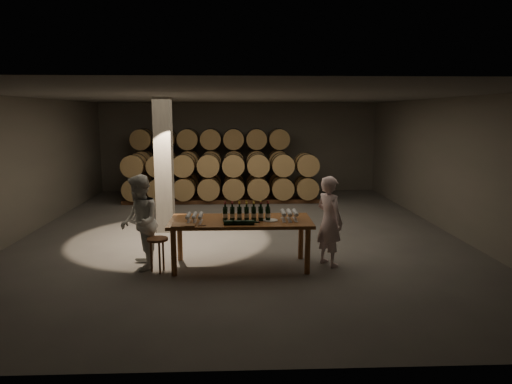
{
  "coord_description": "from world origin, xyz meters",
  "views": [
    {
      "loc": [
        -0.05,
        -10.67,
        2.83
      ],
      "look_at": [
        0.36,
        -0.69,
        1.1
      ],
      "focal_mm": 32.0,
      "sensor_mm": 36.0,
      "label": 1
    }
  ],
  "objects_px": {
    "tasting_table": "(241,225)",
    "plate": "(270,220)",
    "bottle_cluster": "(247,213)",
    "person_woman": "(140,222)",
    "notebook_near": "(188,225)",
    "stool": "(158,244)",
    "person_man": "(329,221)"
  },
  "relations": [
    {
      "from": "tasting_table",
      "to": "plate",
      "type": "height_order",
      "value": "plate"
    },
    {
      "from": "bottle_cluster",
      "to": "person_woman",
      "type": "distance_m",
      "value": 1.95
    },
    {
      "from": "notebook_near",
      "to": "tasting_table",
      "type": "bearing_deg",
      "value": 27.87
    },
    {
      "from": "tasting_table",
      "to": "stool",
      "type": "relative_size",
      "value": 4.13
    },
    {
      "from": "bottle_cluster",
      "to": "notebook_near",
      "type": "distance_m",
      "value": 1.11
    },
    {
      "from": "plate",
      "to": "notebook_near",
      "type": "relative_size",
      "value": 1.09
    },
    {
      "from": "person_man",
      "to": "person_woman",
      "type": "height_order",
      "value": "person_woman"
    },
    {
      "from": "tasting_table",
      "to": "person_man",
      "type": "relative_size",
      "value": 1.53
    },
    {
      "from": "tasting_table",
      "to": "person_woman",
      "type": "bearing_deg",
      "value": -179.31
    },
    {
      "from": "plate",
      "to": "person_man",
      "type": "height_order",
      "value": "person_man"
    },
    {
      "from": "bottle_cluster",
      "to": "person_man",
      "type": "height_order",
      "value": "person_man"
    },
    {
      "from": "notebook_near",
      "to": "plate",
      "type": "bearing_deg",
      "value": 15.22
    },
    {
      "from": "notebook_near",
      "to": "stool",
      "type": "relative_size",
      "value": 0.39
    },
    {
      "from": "tasting_table",
      "to": "person_woman",
      "type": "xyz_separation_m",
      "value": [
        -1.84,
        -0.02,
        0.08
      ]
    },
    {
      "from": "plate",
      "to": "notebook_near",
      "type": "bearing_deg",
      "value": -166.53
    },
    {
      "from": "bottle_cluster",
      "to": "person_woman",
      "type": "height_order",
      "value": "person_woman"
    },
    {
      "from": "person_man",
      "to": "notebook_near",
      "type": "bearing_deg",
      "value": 69.71
    },
    {
      "from": "notebook_near",
      "to": "person_man",
      "type": "height_order",
      "value": "person_man"
    },
    {
      "from": "notebook_near",
      "to": "stool",
      "type": "height_order",
      "value": "notebook_near"
    },
    {
      "from": "notebook_near",
      "to": "person_woman",
      "type": "distance_m",
      "value": 1.02
    },
    {
      "from": "plate",
      "to": "person_woman",
      "type": "height_order",
      "value": "person_woman"
    },
    {
      "from": "stool",
      "to": "person_woman",
      "type": "bearing_deg",
      "value": 149.55
    },
    {
      "from": "notebook_near",
      "to": "person_man",
      "type": "bearing_deg",
      "value": 12.64
    },
    {
      "from": "stool",
      "to": "tasting_table",
      "type": "bearing_deg",
      "value": 8.65
    },
    {
      "from": "bottle_cluster",
      "to": "person_woman",
      "type": "relative_size",
      "value": 0.5
    },
    {
      "from": "bottle_cluster",
      "to": "stool",
      "type": "height_order",
      "value": "bottle_cluster"
    },
    {
      "from": "stool",
      "to": "person_man",
      "type": "height_order",
      "value": "person_man"
    },
    {
      "from": "tasting_table",
      "to": "person_man",
      "type": "bearing_deg",
      "value": 1.59
    },
    {
      "from": "bottle_cluster",
      "to": "person_woman",
      "type": "bearing_deg",
      "value": 179.81
    },
    {
      "from": "bottle_cluster",
      "to": "person_woman",
      "type": "xyz_separation_m",
      "value": [
        -1.95,
        0.01,
        -0.15
      ]
    },
    {
      "from": "person_man",
      "to": "person_woman",
      "type": "relative_size",
      "value": 0.97
    },
    {
      "from": "plate",
      "to": "stool",
      "type": "xyz_separation_m",
      "value": [
        -2.03,
        -0.13,
        -0.39
      ]
    }
  ]
}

